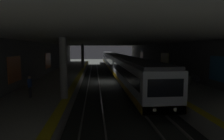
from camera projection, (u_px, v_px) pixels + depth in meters
The scene contains 21 objects.
ground_plane at pixel (109, 82), 27.75m from camera, with size 120.00×120.00×0.00m, color #2D302D.
track_left at pixel (124, 81), 27.94m from camera, with size 60.00×1.53×0.16m.
track_right at pixel (94, 81), 27.55m from camera, with size 60.00×1.53×0.16m.
platform_left at pixel (153, 78), 28.28m from camera, with size 60.00×5.30×1.06m.
platform_right at pixel (63, 79), 27.11m from camera, with size 60.00×5.30×1.06m.
wall_left at pixel (173, 62), 28.30m from camera, with size 60.00×0.56×5.60m.
wall_right at pixel (41, 63), 26.62m from camera, with size 60.00×0.56×5.60m.
ceiling_slab at pixel (109, 41), 27.11m from camera, with size 60.00×19.40×0.40m.
pillar_near at pixel (64, 68), 14.18m from camera, with size 0.56×0.56×4.55m.
pillar_far at pixel (83, 56), 36.80m from camera, with size 0.56×0.56×4.55m.
metro_train at pixel (116, 62), 38.97m from camera, with size 55.32×2.83×3.49m.
bench_left_near at pixel (195, 79), 20.40m from camera, with size 1.70×0.47×0.86m.
bench_left_mid at pixel (157, 67), 32.74m from camera, with size 1.70×0.47×0.86m.
bench_right_near at pixel (60, 66), 36.01m from camera, with size 1.70×0.47×0.86m.
bench_right_mid at pixel (63, 64), 39.58m from camera, with size 1.70×0.47×0.86m.
person_waiting_near at pixel (30, 86), 14.59m from camera, with size 0.60×0.23×1.65m.
person_walking_mid at pixel (60, 64), 36.06m from camera, with size 0.60×0.22×1.58m.
person_standing_far at pixel (65, 72), 23.14m from camera, with size 0.60×0.22×1.61m.
person_boarding at pixel (62, 63), 38.07m from camera, with size 0.60×0.22×1.57m.
backpack_on_floor at pixel (153, 69), 32.45m from camera, with size 0.30×0.20×0.40m.
trash_bin at pixel (189, 80), 20.10m from camera, with size 0.44×0.44×0.85m.
Camera 1 is at (-27.32, 2.04, 4.77)m, focal length 30.76 mm.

